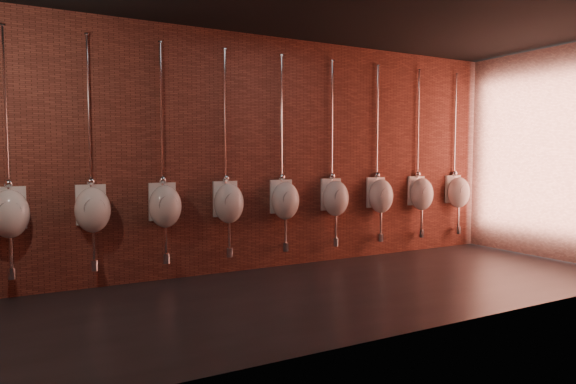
{
  "coord_description": "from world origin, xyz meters",
  "views": [
    {
      "loc": [
        -3.01,
        -4.86,
        1.56
      ],
      "look_at": [
        0.18,
        0.9,
        1.1
      ],
      "focal_mm": 32.0,
      "sensor_mm": 36.0,
      "label": 1
    }
  ],
  "objects_px": {
    "urinal_1": "(9,213)",
    "urinal_9": "(458,192)",
    "urinal_4": "(229,202)",
    "urinal_7": "(381,195)",
    "urinal_5": "(285,200)",
    "urinal_2": "(93,209)",
    "urinal_3": "(165,205)",
    "urinal_6": "(335,197)",
    "urinal_8": "(421,193)"
  },
  "relations": [
    {
      "from": "urinal_1",
      "to": "urinal_9",
      "type": "height_order",
      "value": "same"
    },
    {
      "from": "urinal_1",
      "to": "urinal_4",
      "type": "relative_size",
      "value": 1.0
    },
    {
      "from": "urinal_7",
      "to": "urinal_5",
      "type": "bearing_deg",
      "value": 180.0
    },
    {
      "from": "urinal_5",
      "to": "urinal_7",
      "type": "relative_size",
      "value": 1.0
    },
    {
      "from": "urinal_2",
      "to": "urinal_7",
      "type": "distance_m",
      "value": 4.21
    },
    {
      "from": "urinal_5",
      "to": "urinal_2",
      "type": "bearing_deg",
      "value": 180.0
    },
    {
      "from": "urinal_2",
      "to": "urinal_7",
      "type": "height_order",
      "value": "same"
    },
    {
      "from": "urinal_2",
      "to": "urinal_4",
      "type": "height_order",
      "value": "same"
    },
    {
      "from": "urinal_1",
      "to": "urinal_4",
      "type": "height_order",
      "value": "same"
    },
    {
      "from": "urinal_3",
      "to": "urinal_7",
      "type": "bearing_deg",
      "value": 0.0
    },
    {
      "from": "urinal_2",
      "to": "urinal_3",
      "type": "height_order",
      "value": "same"
    },
    {
      "from": "urinal_6",
      "to": "urinal_8",
      "type": "xyz_separation_m",
      "value": [
        1.68,
        0.0,
        0.0
      ]
    },
    {
      "from": "urinal_7",
      "to": "urinal_8",
      "type": "xyz_separation_m",
      "value": [
        0.84,
        0.0,
        0.0
      ]
    },
    {
      "from": "urinal_4",
      "to": "urinal_8",
      "type": "height_order",
      "value": "same"
    },
    {
      "from": "urinal_1",
      "to": "urinal_3",
      "type": "height_order",
      "value": "same"
    },
    {
      "from": "urinal_6",
      "to": "urinal_8",
      "type": "height_order",
      "value": "same"
    },
    {
      "from": "urinal_7",
      "to": "urinal_3",
      "type": "bearing_deg",
      "value": 180.0
    },
    {
      "from": "urinal_1",
      "to": "urinal_3",
      "type": "bearing_deg",
      "value": 0.0
    },
    {
      "from": "urinal_3",
      "to": "urinal_4",
      "type": "distance_m",
      "value": 0.84
    },
    {
      "from": "urinal_8",
      "to": "urinal_1",
      "type": "bearing_deg",
      "value": 180.0
    },
    {
      "from": "urinal_2",
      "to": "urinal_1",
      "type": "bearing_deg",
      "value": 180.0
    },
    {
      "from": "urinal_2",
      "to": "urinal_8",
      "type": "bearing_deg",
      "value": 0.0
    },
    {
      "from": "urinal_1",
      "to": "urinal_5",
      "type": "height_order",
      "value": "same"
    },
    {
      "from": "urinal_5",
      "to": "urinal_6",
      "type": "height_order",
      "value": "same"
    },
    {
      "from": "urinal_1",
      "to": "urinal_4",
      "type": "distance_m",
      "value": 2.52
    },
    {
      "from": "urinal_4",
      "to": "urinal_5",
      "type": "height_order",
      "value": "same"
    },
    {
      "from": "urinal_6",
      "to": "urinal_1",
      "type": "bearing_deg",
      "value": 180.0
    },
    {
      "from": "urinal_1",
      "to": "urinal_2",
      "type": "distance_m",
      "value": 0.84
    },
    {
      "from": "urinal_5",
      "to": "urinal_6",
      "type": "bearing_deg",
      "value": 0.0
    },
    {
      "from": "urinal_6",
      "to": "urinal_9",
      "type": "distance_m",
      "value": 2.52
    },
    {
      "from": "urinal_2",
      "to": "urinal_7",
      "type": "xyz_separation_m",
      "value": [
        4.21,
        0.0,
        0.0
      ]
    },
    {
      "from": "urinal_5",
      "to": "urinal_7",
      "type": "distance_m",
      "value": 1.68
    },
    {
      "from": "urinal_1",
      "to": "urinal_8",
      "type": "relative_size",
      "value": 1.0
    },
    {
      "from": "urinal_8",
      "to": "urinal_4",
      "type": "bearing_deg",
      "value": 180.0
    },
    {
      "from": "urinal_1",
      "to": "urinal_5",
      "type": "bearing_deg",
      "value": 0.0
    },
    {
      "from": "urinal_4",
      "to": "urinal_6",
      "type": "relative_size",
      "value": 1.0
    },
    {
      "from": "urinal_3",
      "to": "urinal_8",
      "type": "distance_m",
      "value": 4.21
    },
    {
      "from": "urinal_3",
      "to": "urinal_5",
      "type": "xyz_separation_m",
      "value": [
        1.68,
        0.0,
        0.0
      ]
    },
    {
      "from": "urinal_8",
      "to": "urinal_9",
      "type": "bearing_deg",
      "value": 0.0
    },
    {
      "from": "urinal_7",
      "to": "urinal_2",
      "type": "bearing_deg",
      "value": 180.0
    },
    {
      "from": "urinal_3",
      "to": "urinal_6",
      "type": "bearing_deg",
      "value": 0.0
    },
    {
      "from": "urinal_2",
      "to": "urinal_5",
      "type": "relative_size",
      "value": 1.0
    },
    {
      "from": "urinal_1",
      "to": "urinal_3",
      "type": "relative_size",
      "value": 1.0
    },
    {
      "from": "urinal_3",
      "to": "urinal_5",
      "type": "height_order",
      "value": "same"
    },
    {
      "from": "urinal_6",
      "to": "urinal_7",
      "type": "height_order",
      "value": "same"
    },
    {
      "from": "urinal_8",
      "to": "urinal_9",
      "type": "xyz_separation_m",
      "value": [
        0.84,
        0.0,
        0.0
      ]
    },
    {
      "from": "urinal_4",
      "to": "urinal_7",
      "type": "xyz_separation_m",
      "value": [
        2.52,
        0.0,
        0.0
      ]
    },
    {
      "from": "urinal_3",
      "to": "urinal_9",
      "type": "relative_size",
      "value": 1.0
    },
    {
      "from": "urinal_4",
      "to": "urinal_9",
      "type": "height_order",
      "value": "same"
    },
    {
      "from": "urinal_4",
      "to": "urinal_2",
      "type": "bearing_deg",
      "value": 180.0
    }
  ]
}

